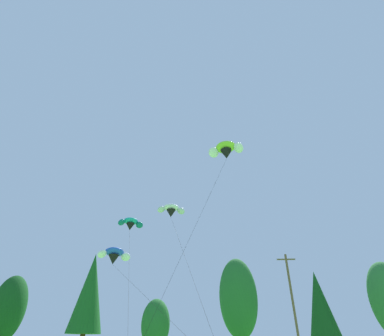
{
  "coord_description": "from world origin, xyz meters",
  "views": [
    {
      "loc": [
        1.05,
        2.27,
        2.36
      ],
      "look_at": [
        0.11,
        24.21,
        15.55
      ],
      "focal_mm": 27.86,
      "sensor_mm": 36.0,
      "label": 1
    }
  ],
  "objects": [
    {
      "name": "treeline_tree_d",
      "position": [
        -6.27,
        50.27,
        5.13
      ],
      "size": [
        4.09,
        4.09,
        8.48
      ],
      "color": "#472D19",
      "rests_on": "ground_plane"
    },
    {
      "name": "treeline_tree_f",
      "position": [
        17.76,
        50.72,
        7.71
      ],
      "size": [
        4.31,
        4.31,
        12.31
      ],
      "color": "#472D19",
      "rests_on": "ground_plane"
    },
    {
      "name": "parafoil_kite_low_blue_white",
      "position": [
        -8.9,
        34.73,
        10.91
      ],
      "size": [
        12.67,
        17.67,
        10.69
      ],
      "color": "blue"
    },
    {
      "name": "treeline_tree_e",
      "position": [
        5.97,
        51.29,
        8.78
      ],
      "size": [
        5.72,
        5.72,
        14.5
      ],
      "color": "#472D19",
      "rests_on": "ground_plane"
    },
    {
      "name": "parafoil_kite_high_lime_white",
      "position": [
        3.57,
        28.93,
        20.52
      ],
      "size": [
        8.63,
        9.27,
        20.38
      ],
      "color": "#93D633"
    },
    {
      "name": "utility_pole",
      "position": [
        10.83,
        39.19,
        6.26
      ],
      "size": [
        2.2,
        0.26,
        11.98
      ],
      "color": "brown",
      "rests_on": "ground_plane"
    },
    {
      "name": "treeline_tree_b",
      "position": [
        -30.45,
        53.1,
        7.61
      ],
      "size": [
        5.19,
        5.19,
        12.57
      ],
      "color": "#472D19",
      "rests_on": "ground_plane"
    },
    {
      "name": "parafoil_kite_far_teal",
      "position": [
        -8.25,
        37.69,
        15.64
      ],
      "size": [
        6.76,
        18.08,
        15.28
      ],
      "color": "teal"
    },
    {
      "name": "treeline_tree_c",
      "position": [
        -16.14,
        48.89,
        9.34
      ],
      "size": [
        4.88,
        4.88,
        14.91
      ],
      "color": "#472D19",
      "rests_on": "ground_plane"
    },
    {
      "name": "parafoil_kite_mid_white",
      "position": [
        -2.44,
        31.62,
        14.79
      ],
      "size": [
        5.91,
        13.93,
        14.36
      ],
      "color": "white"
    }
  ]
}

